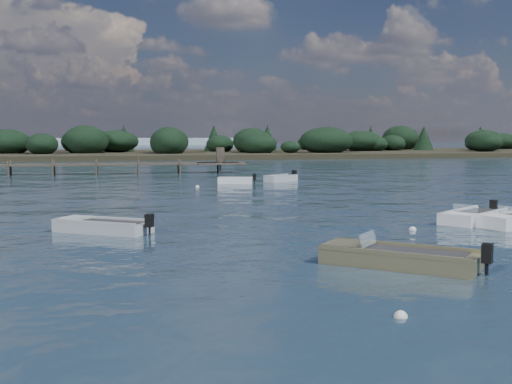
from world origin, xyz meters
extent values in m
plane|color=#162634|center=(0.00, 60.00, 0.00)|extent=(400.00, 400.00, 0.00)
cube|color=brown|center=(1.95, -1.52, 0.10)|extent=(4.79, 4.54, 0.73)
cube|color=brown|center=(0.58, -0.30, 0.53)|extent=(1.93, 1.97, 0.15)
cube|color=#27272A|center=(2.24, -1.77, 0.45)|extent=(3.40, 3.24, 0.13)
cube|color=brown|center=(1.40, -2.14, 0.53)|extent=(3.69, 3.30, 0.15)
cube|color=brown|center=(2.50, -0.90, 0.53)|extent=(3.69, 3.30, 0.15)
cube|color=black|center=(3.93, -3.27, 0.66)|extent=(0.46, 0.46, 0.58)
cylinder|color=black|center=(3.93, -3.27, 0.16)|extent=(0.15, 0.15, 0.58)
cube|color=silver|center=(1.15, -0.81, 0.79)|extent=(0.98, 1.07, 0.44)
cube|color=silver|center=(2.83, 32.57, 0.09)|extent=(3.03, 1.83, 0.66)
cube|color=silver|center=(1.79, 32.85, 0.48)|extent=(0.92, 1.16, 0.13)
cube|color=#27272A|center=(3.05, 32.51, 0.41)|extent=(2.10, 1.38, 0.11)
cube|color=silver|center=(2.70, 32.08, 0.48)|extent=(2.77, 0.84, 0.13)
cube|color=silver|center=(2.96, 33.06, 0.48)|extent=(2.77, 0.84, 0.13)
cube|color=black|center=(4.40, 32.15, 0.60)|extent=(0.34, 0.38, 0.52)
cylinder|color=black|center=(4.40, 32.15, 0.14)|extent=(0.12, 0.12, 0.52)
cube|color=#A9ADB0|center=(-7.40, 7.64, 0.10)|extent=(4.29, 3.56, 0.68)
cube|color=#A9ADB0|center=(-8.70, 8.50, 0.50)|extent=(1.60, 1.72, 0.14)
cube|color=#27272A|center=(-7.12, 7.46, 0.42)|extent=(3.02, 2.58, 0.12)
cube|color=#A9ADB0|center=(-7.79, 7.03, 0.50)|extent=(3.50, 2.35, 0.14)
cube|color=#A9ADB0|center=(-7.00, 8.24, 0.50)|extent=(3.50, 2.35, 0.14)
cube|color=black|center=(-5.50, 6.39, 0.62)|extent=(0.41, 0.43, 0.54)
cylinder|color=black|center=(-5.50, 6.39, 0.15)|extent=(0.14, 0.14, 0.54)
cube|color=silver|center=(9.69, 5.10, 0.51)|extent=(1.58, 1.89, 0.14)
cube|color=silver|center=(11.18, 6.44, 0.51)|extent=(4.62, 1.53, 0.14)
cube|color=silver|center=(10.42, 5.32, 0.75)|extent=(0.53, 1.28, 0.42)
cube|color=silver|center=(9.78, 7.26, 0.10)|extent=(4.46, 3.86, 0.67)
cube|color=silver|center=(8.45, 6.30, 0.49)|extent=(1.70, 1.80, 0.13)
cube|color=#27272A|center=(10.06, 7.46, 0.41)|extent=(3.15, 2.78, 0.12)
cube|color=silver|center=(10.22, 6.64, 0.49)|extent=(3.57, 2.63, 0.13)
cube|color=silver|center=(9.33, 7.87, 0.49)|extent=(3.57, 2.63, 0.13)
cube|color=black|center=(11.70, 8.65, 0.61)|extent=(0.41, 0.42, 0.53)
cylinder|color=black|center=(11.70, 8.65, 0.14)|extent=(0.13, 0.13, 0.53)
cube|color=silver|center=(9.01, 6.70, 0.72)|extent=(0.81, 1.04, 0.40)
cube|color=#A9ADB0|center=(7.13, 33.94, 0.10)|extent=(3.27, 2.75, 0.72)
cube|color=#A9ADB0|center=(6.15, 33.29, 0.53)|extent=(1.24, 1.34, 0.14)
cube|color=#27272A|center=(7.34, 34.08, 0.44)|extent=(2.31, 1.99, 0.12)
cube|color=#A9ADB0|center=(7.44, 33.47, 0.53)|extent=(2.66, 1.81, 0.14)
cube|color=#A9ADB0|center=(6.82, 34.41, 0.53)|extent=(2.66, 1.81, 0.14)
cube|color=black|center=(8.62, 34.92, 0.65)|extent=(0.44, 0.45, 0.57)
cylinder|color=black|center=(8.62, 34.92, 0.16)|extent=(0.14, 0.14, 0.57)
sphere|color=silver|center=(-0.45, -6.81, 0.00)|extent=(0.32, 0.32, 0.32)
sphere|color=silver|center=(5.78, 5.46, 0.00)|extent=(0.32, 0.32, 0.32)
sphere|color=silver|center=(-9.22, 10.24, 0.00)|extent=(0.32, 0.32, 0.32)
sphere|color=silver|center=(-0.68, 29.77, 0.00)|extent=(0.32, 0.32, 0.32)
cube|color=#453C32|center=(4.00, 48.00, 1.00)|extent=(5.00, 3.20, 0.18)
cube|color=#453C32|center=(4.00, 48.00, 1.90)|extent=(0.80, 0.80, 1.60)
cylinder|color=#453C32|center=(-17.47, 47.15, 0.40)|extent=(0.20, 0.20, 2.20)
cylinder|color=#453C32|center=(-17.47, 48.85, 0.40)|extent=(0.20, 0.20, 2.20)
cylinder|color=#453C32|center=(-13.20, 47.15, 0.40)|extent=(0.20, 0.20, 2.20)
cylinder|color=#453C32|center=(-13.20, 48.85, 0.40)|extent=(0.20, 0.20, 2.20)
cylinder|color=#453C32|center=(-8.93, 47.15, 0.40)|extent=(0.20, 0.20, 2.20)
cylinder|color=#453C32|center=(-8.93, 48.85, 0.40)|extent=(0.20, 0.20, 2.20)
cylinder|color=#453C32|center=(-4.67, 47.15, 0.40)|extent=(0.20, 0.20, 2.20)
cylinder|color=#453C32|center=(-4.67, 48.85, 0.40)|extent=(0.20, 0.20, 2.20)
cylinder|color=#453C32|center=(-0.40, 47.15, 0.40)|extent=(0.20, 0.20, 2.20)
cylinder|color=#453C32|center=(-0.40, 48.85, 0.40)|extent=(0.20, 0.20, 2.20)
cylinder|color=#453C32|center=(3.87, 47.15, 0.40)|extent=(0.20, 0.20, 2.20)
cylinder|color=#453C32|center=(3.87, 48.85, 0.40)|extent=(0.20, 0.20, 2.20)
cube|color=black|center=(25.00, 100.00, 0.00)|extent=(190.00, 40.00, 1.60)
ellipsoid|color=black|center=(25.00, 100.00, 2.80)|extent=(180.50, 36.00, 4.40)
camera|label=1|loc=(-6.71, -20.13, 4.19)|focal=45.00mm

